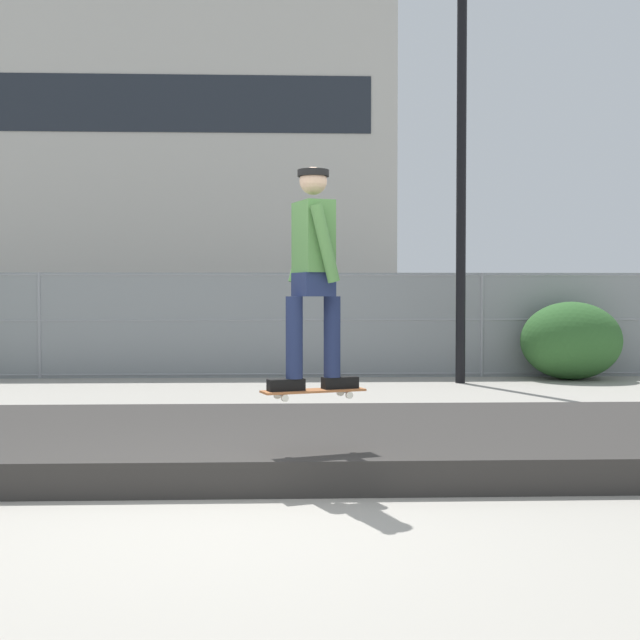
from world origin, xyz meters
TOP-DOWN VIEW (x-y plane):
  - ground_plane at (0.00, 0.00)m, footprint 120.00×120.00m
  - gravel_berm at (0.00, 2.14)m, footprint 10.53×3.24m
  - skateboard at (0.63, 0.87)m, footprint 0.82×0.45m
  - skater at (0.63, 0.87)m, footprint 0.71×0.62m
  - chain_fence at (0.00, 9.35)m, footprint 23.41×0.06m
  - street_lamp at (3.30, 8.35)m, footprint 0.44×0.44m
  - library_building at (-9.41, 37.79)m, footprint 29.41×12.04m
  - shrub_center at (5.31, 8.80)m, footprint 1.74×1.42m

SIDE VIEW (x-z plane):
  - ground_plane at x=0.00m, z-range 0.00..0.00m
  - gravel_berm at x=0.00m, z-range 0.00..0.27m
  - shrub_center at x=5.31m, z-range 0.00..1.34m
  - skateboard at x=0.63m, z-range 0.71..0.78m
  - chain_fence at x=0.00m, z-range 0.01..1.86m
  - skater at x=0.63m, z-range 0.86..2.56m
  - street_lamp at x=3.30m, z-range 0.83..7.57m
  - library_building at x=-9.41m, z-range 0.00..15.71m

